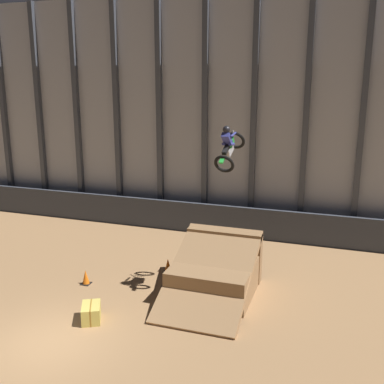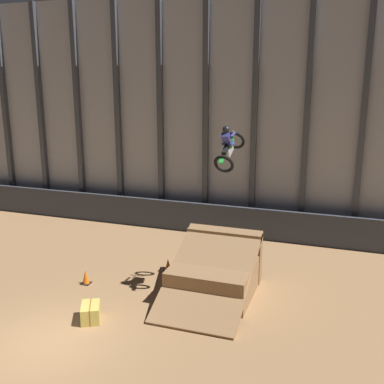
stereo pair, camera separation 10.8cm
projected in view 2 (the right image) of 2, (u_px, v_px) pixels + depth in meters
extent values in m
plane|color=#9E754C|center=(48.00, 342.00, 13.84)|extent=(60.00, 60.00, 0.00)
cube|color=#A3A8B2|center=(184.00, 115.00, 23.64)|extent=(32.00, 0.12, 12.12)
cube|color=#3D424C|center=(5.00, 111.00, 27.06)|extent=(0.28, 0.28, 12.12)
cube|color=#3D424C|center=(41.00, 112.00, 26.26)|extent=(0.28, 0.28, 12.12)
cube|color=#3D424C|center=(78.00, 113.00, 25.46)|extent=(0.28, 0.28, 12.12)
cube|color=#3D424C|center=(118.00, 114.00, 24.66)|extent=(0.28, 0.28, 12.12)
cube|color=#3D424C|center=(160.00, 115.00, 23.85)|extent=(0.28, 0.28, 12.12)
cube|color=#3D424C|center=(206.00, 116.00, 23.05)|extent=(0.28, 0.28, 12.12)
cube|color=#3D424C|center=(254.00, 118.00, 22.25)|extent=(0.28, 0.28, 12.12)
cube|color=#3D424C|center=(307.00, 119.00, 21.45)|extent=(0.28, 0.28, 12.12)
cube|color=#3D424C|center=(363.00, 120.00, 20.64)|extent=(0.28, 0.28, 12.12)
cube|color=#383D47|center=(178.00, 216.00, 24.05)|extent=(31.36, 0.20, 1.60)
cube|color=#966F48|center=(215.00, 277.00, 17.00)|extent=(2.96, 3.21, 1.21)
cube|color=olive|center=(224.00, 254.00, 18.15)|extent=(3.02, 0.50, 2.02)
cube|color=#9E754C|center=(209.00, 274.00, 16.27)|extent=(3.02, 4.67, 2.20)
torus|color=black|center=(235.00, 140.00, 16.46)|extent=(0.76, 0.50, 0.69)
torus|color=black|center=(224.00, 164.00, 15.52)|extent=(0.76, 0.50, 0.69)
cube|color=#B7B7BC|center=(229.00, 150.00, 15.88)|extent=(0.22, 0.60, 0.50)
cube|color=green|center=(229.00, 143.00, 15.87)|extent=(0.24, 0.51, 0.42)
cube|color=black|center=(226.00, 149.00, 15.59)|extent=(0.20, 0.56, 0.37)
cube|color=green|center=(222.00, 160.00, 15.29)|extent=(0.17, 0.35, 0.23)
cylinder|color=#B7B7BC|center=(233.00, 138.00, 16.18)|extent=(0.06, 0.12, 0.55)
cylinder|color=black|center=(232.00, 133.00, 16.00)|extent=(0.57, 0.39, 0.04)
cube|color=navy|center=(227.00, 139.00, 15.54)|extent=(0.32, 0.51, 0.47)
sphere|color=black|center=(226.00, 130.00, 15.40)|extent=(0.29, 0.37, 0.35)
cylinder|color=navy|center=(225.00, 144.00, 15.79)|extent=(0.14, 0.44, 0.16)
cylinder|color=navy|center=(231.00, 144.00, 15.70)|extent=(0.14, 0.44, 0.16)
cylinder|color=navy|center=(224.00, 134.00, 15.75)|extent=(0.12, 0.53, 0.16)
cylinder|color=navy|center=(233.00, 135.00, 15.63)|extent=(0.12, 0.53, 0.16)
cube|color=black|center=(168.00, 271.00, 18.96)|extent=(0.36, 0.36, 0.03)
cone|color=orange|center=(168.00, 265.00, 18.89)|extent=(0.28, 0.28, 0.55)
cube|color=black|center=(86.00, 283.00, 17.83)|extent=(0.36, 0.36, 0.03)
cone|color=orange|center=(86.00, 277.00, 17.76)|extent=(0.28, 0.28, 0.55)
cube|color=#CCB751|center=(91.00, 312.00, 15.05)|extent=(0.95, 1.08, 0.56)
cube|color=#996623|center=(91.00, 312.00, 15.05)|extent=(0.46, 0.82, 0.57)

